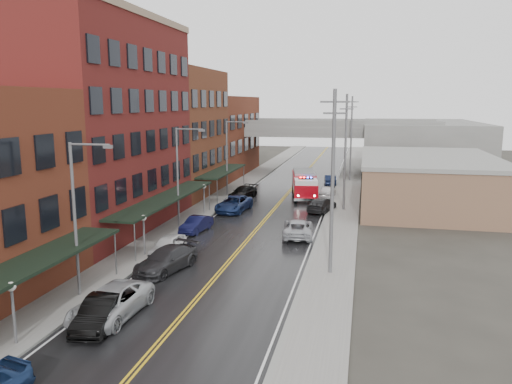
# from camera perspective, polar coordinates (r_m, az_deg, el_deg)

# --- Properties ---
(road) EXTENTS (11.00, 160.00, 0.02)m
(road) POSITION_cam_1_polar(r_m,az_deg,el_deg) (48.88, 1.23, -2.97)
(road) COLOR black
(road) RESTS_ON ground
(sidewalk_left) EXTENTS (3.00, 160.00, 0.15)m
(sidewalk_left) POSITION_cam_1_polar(r_m,az_deg,el_deg) (50.74, -6.89, -2.48)
(sidewalk_left) COLOR slate
(sidewalk_left) RESTS_ON ground
(sidewalk_right) EXTENTS (3.00, 160.00, 0.15)m
(sidewalk_right) POSITION_cam_1_polar(r_m,az_deg,el_deg) (48.04, 9.82, -3.28)
(sidewalk_right) COLOR slate
(sidewalk_right) RESTS_ON ground
(curb_left) EXTENTS (0.30, 160.00, 0.15)m
(curb_left) POSITION_cam_1_polar(r_m,az_deg,el_deg) (50.23, -5.11, -2.57)
(curb_left) COLOR gray
(curb_left) RESTS_ON ground
(curb_right) EXTENTS (0.30, 160.00, 0.15)m
(curb_right) POSITION_cam_1_polar(r_m,az_deg,el_deg) (48.13, 7.86, -3.20)
(curb_right) COLOR gray
(curb_right) RESTS_ON ground
(brick_building_b) EXTENTS (9.00, 20.00, 18.00)m
(brick_building_b) POSITION_cam_1_polar(r_m,az_deg,el_deg) (45.65, -17.25, 7.05)
(brick_building_b) COLOR maroon
(brick_building_b) RESTS_ON ground
(brick_building_c) EXTENTS (9.00, 15.00, 15.00)m
(brick_building_c) POSITION_cam_1_polar(r_m,az_deg,el_deg) (61.55, -9.13, 6.69)
(brick_building_c) COLOR brown
(brick_building_c) RESTS_ON ground
(brick_building_far) EXTENTS (9.00, 20.00, 12.00)m
(brick_building_far) POSITION_cam_1_polar(r_m,az_deg,el_deg) (78.17, -4.41, 6.42)
(brick_building_far) COLOR brown
(brick_building_far) RESTS_ON ground
(tan_building) EXTENTS (14.00, 22.00, 5.00)m
(tan_building) POSITION_cam_1_polar(r_m,az_deg,el_deg) (57.78, 19.01, 1.04)
(tan_building) COLOR brown
(tan_building) RESTS_ON ground
(right_far_block) EXTENTS (18.00, 30.00, 8.00)m
(right_far_block) POSITION_cam_1_polar(r_m,az_deg,el_deg) (87.45, 18.17, 5.03)
(right_far_block) COLOR slate
(right_far_block) RESTS_ON ground
(awning_0) EXTENTS (2.60, 16.00, 3.09)m
(awning_0) POSITION_cam_1_polar(r_m,az_deg,el_deg) (27.78, -25.43, -7.95)
(awning_0) COLOR black
(awning_0) RESTS_ON ground
(awning_1) EXTENTS (2.60, 18.00, 3.09)m
(awning_1) POSITION_cam_1_polar(r_m,az_deg,el_deg) (43.81, -10.21, -0.70)
(awning_1) COLOR black
(awning_1) RESTS_ON ground
(awning_2) EXTENTS (2.60, 13.00, 3.09)m
(awning_2) POSITION_cam_1_polar(r_m,az_deg,el_deg) (60.13, -3.84, 2.39)
(awning_2) COLOR black
(awning_2) RESTS_ON ground
(globe_lamp_0) EXTENTS (0.44, 0.44, 3.12)m
(globe_lamp_0) POSITION_cam_1_polar(r_m,az_deg,el_deg) (25.87, -26.09, -10.91)
(globe_lamp_0) COLOR #59595B
(globe_lamp_0) RESTS_ON ground
(globe_lamp_1) EXTENTS (0.44, 0.44, 3.12)m
(globe_lamp_1) POSITION_cam_1_polar(r_m,az_deg,el_deg) (37.27, -12.72, -3.79)
(globe_lamp_1) COLOR #59595B
(globe_lamp_1) RESTS_ON ground
(globe_lamp_2) EXTENTS (0.44, 0.44, 3.12)m
(globe_lamp_2) POSITION_cam_1_polar(r_m,az_deg,el_deg) (50.01, -5.97, -0.03)
(globe_lamp_2) COLOR #59595B
(globe_lamp_2) RESTS_ON ground
(street_lamp_0) EXTENTS (2.64, 0.22, 9.00)m
(street_lamp_0) POSITION_cam_1_polar(r_m,az_deg,el_deg) (29.86, -19.66, -1.96)
(street_lamp_0) COLOR #59595B
(street_lamp_0) RESTS_ON ground
(street_lamp_1) EXTENTS (2.64, 0.22, 9.00)m
(street_lamp_1) POSITION_cam_1_polar(r_m,az_deg,el_deg) (44.03, -8.66, 2.30)
(street_lamp_1) COLOR #59595B
(street_lamp_1) RESTS_ON ground
(street_lamp_2) EXTENTS (2.64, 0.22, 9.00)m
(street_lamp_2) POSITION_cam_1_polar(r_m,az_deg,el_deg) (59.13, -3.13, 4.41)
(street_lamp_2) COLOR #59595B
(street_lamp_2) RESTS_ON ground
(utility_pole_0) EXTENTS (1.80, 0.24, 12.00)m
(utility_pole_0) POSITION_cam_1_polar(r_m,az_deg,el_deg) (32.13, 8.75, 1.39)
(utility_pole_0) COLOR #59595B
(utility_pole_0) RESTS_ON ground
(utility_pole_1) EXTENTS (1.80, 0.24, 12.00)m
(utility_pole_1) POSITION_cam_1_polar(r_m,az_deg,el_deg) (51.97, 10.18, 4.70)
(utility_pole_1) COLOR #59595B
(utility_pole_1) RESTS_ON ground
(utility_pole_2) EXTENTS (1.80, 0.24, 12.00)m
(utility_pole_2) POSITION_cam_1_polar(r_m,az_deg,el_deg) (71.89, 10.82, 6.18)
(utility_pole_2) COLOR #59595B
(utility_pole_2) RESTS_ON ground
(overpass) EXTENTS (40.00, 10.00, 7.50)m
(overpass) POSITION_cam_1_polar(r_m,az_deg,el_deg) (79.40, 5.73, 6.45)
(overpass) COLOR slate
(overpass) RESTS_ON ground
(fire_truck) EXTENTS (4.48, 8.71, 3.06)m
(fire_truck) POSITION_cam_1_polar(r_m,az_deg,el_deg) (59.20, 5.55, 0.94)
(fire_truck) COLOR #9D0712
(fire_truck) RESTS_ON ground
(parked_car_left_1) EXTENTS (2.27, 4.70, 1.49)m
(parked_car_left_1) POSITION_cam_1_polar(r_m,az_deg,el_deg) (27.00, -17.39, -13.01)
(parked_car_left_1) COLOR black
(parked_car_left_1) RESTS_ON ground
(parked_car_left_2) EXTENTS (2.86, 5.83, 1.59)m
(parked_car_left_2) POSITION_cam_1_polar(r_m,az_deg,el_deg) (27.86, -16.26, -12.09)
(parked_car_left_2) COLOR #A4A8AC
(parked_car_left_2) RESTS_ON ground
(parked_car_left_3) EXTENTS (3.47, 5.77, 1.57)m
(parked_car_left_3) POSITION_cam_1_polar(r_m,az_deg,el_deg) (34.24, -10.22, -7.61)
(parked_car_left_3) COLOR #28282B
(parked_car_left_3) RESTS_ON ground
(parked_car_left_4) EXTENTS (1.81, 4.25, 1.43)m
(parked_car_left_4) POSITION_cam_1_polar(r_m,az_deg,el_deg) (37.80, -10.05, -6.00)
(parked_car_left_4) COLOR silver
(parked_car_left_4) RESTS_ON ground
(parked_car_left_5) EXTENTS (2.00, 4.24, 1.34)m
(parked_car_left_5) POSITION_cam_1_polar(r_m,az_deg,el_deg) (43.91, -6.84, -3.68)
(parked_car_left_5) COLOR #0E1033
(parked_car_left_5) RESTS_ON ground
(parked_car_left_6) EXTENTS (3.14, 5.93, 1.59)m
(parked_car_left_6) POSITION_cam_1_polar(r_m,az_deg,el_deg) (51.67, -2.56, -1.36)
(parked_car_left_6) COLOR navy
(parked_car_left_6) RESTS_ON ground
(parked_car_left_7) EXTENTS (3.02, 5.26, 1.44)m
(parked_car_left_7) POSITION_cam_1_polar(r_m,az_deg,el_deg) (58.52, -1.50, -0.06)
(parked_car_left_7) COLOR black
(parked_car_left_7) RESTS_ON ground
(parked_car_right_0) EXTENTS (2.97, 5.50, 1.46)m
(parked_car_right_0) POSITION_cam_1_polar(r_m,az_deg,el_deg) (42.16, 4.82, -4.15)
(parked_car_right_0) COLOR #ABADB3
(parked_car_right_0) RESTS_ON ground
(parked_car_right_1) EXTENTS (3.13, 5.27, 1.43)m
(parked_car_right_1) POSITION_cam_1_polar(r_m,az_deg,el_deg) (51.98, 7.52, -1.46)
(parked_car_right_1) COLOR black
(parked_car_right_1) RESTS_ON ground
(parked_car_right_2) EXTENTS (1.92, 4.33, 1.45)m
(parked_car_right_2) POSITION_cam_1_polar(r_m,az_deg,el_deg) (59.57, 8.16, 0.03)
(parked_car_right_2) COLOR white
(parked_car_right_2) RESTS_ON ground
(parked_car_right_3) EXTENTS (1.97, 4.34, 1.38)m
(parked_car_right_3) POSITION_cam_1_polar(r_m,az_deg,el_deg) (68.99, 8.46, 1.39)
(parked_car_right_3) COLOR black
(parked_car_right_3) RESTS_ON ground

